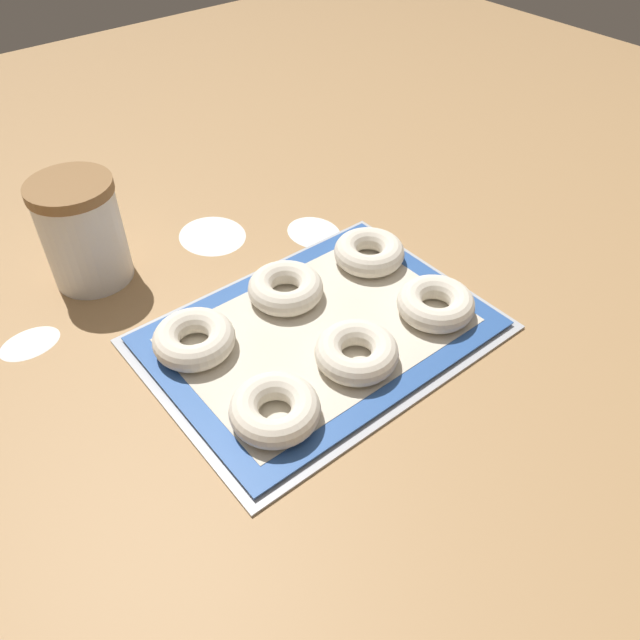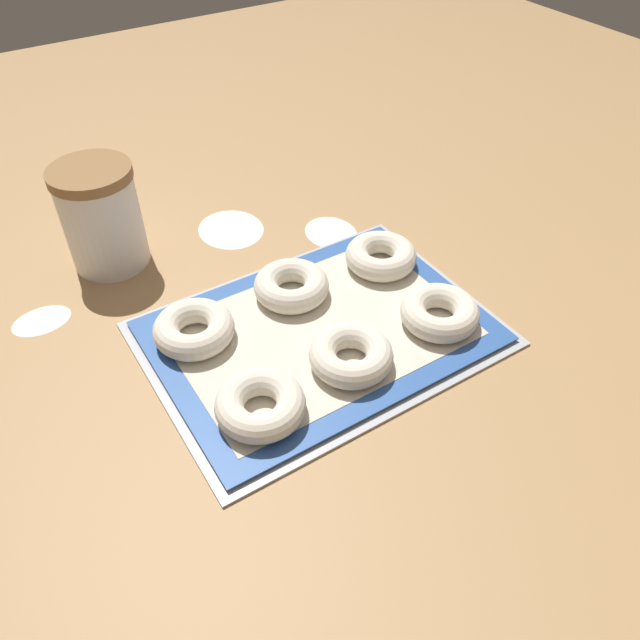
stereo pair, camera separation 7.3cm
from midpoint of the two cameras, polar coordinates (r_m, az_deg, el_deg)
name	(u,v)px [view 2 (the right image)]	position (r m, az deg, el deg)	size (l,w,h in m)	color
ground_plane	(331,337)	(0.87, 3.43, -1.67)	(2.80, 2.80, 0.00)	#A87F51
baking_tray	(320,333)	(0.87, 2.40, -1.31)	(0.47, 0.34, 0.01)	#B2B5BA
baking_mat	(320,330)	(0.87, 2.41, -1.05)	(0.44, 0.32, 0.00)	#2D569E
bagel_front_left	(260,405)	(0.75, -2.70, -7.85)	(0.11, 0.11, 0.04)	silver
bagel_front_center	(351,355)	(0.81, 5.44, -3.30)	(0.11, 0.11, 0.04)	silver
bagel_front_right	(440,312)	(0.89, 13.21, 0.58)	(0.11, 0.11, 0.04)	silver
bagel_back_left	(194,329)	(0.85, -9.07, -0.90)	(0.11, 0.11, 0.04)	silver
bagel_back_center	(291,286)	(0.91, -0.34, 3.08)	(0.11, 0.11, 0.04)	silver
bagel_back_right	(381,256)	(0.97, 7.74, 5.76)	(0.11, 0.11, 0.04)	silver
flour_canister	(102,217)	(1.00, -17.39, 8.92)	(0.12, 0.12, 0.16)	white
flour_patch_near	(331,232)	(1.07, 2.99, 7.99)	(0.08, 0.10, 0.00)	white
flour_patch_far	(41,320)	(0.96, -22.20, -0.09)	(0.08, 0.06, 0.00)	white
flour_patch_side	(230,229)	(1.08, -6.31, 8.22)	(0.11, 0.12, 0.00)	white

